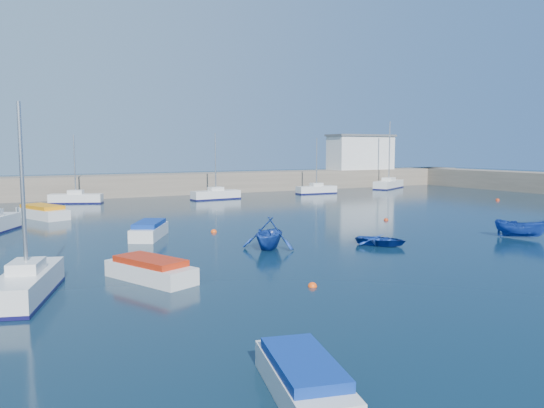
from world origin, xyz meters
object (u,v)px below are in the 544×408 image
motorboat_1 (149,230)px  dinghy_left (269,233)px  dinghy_right (521,229)px  sailboat_8 (389,184)px  dinghy_center (381,240)px  motorboat_2 (43,212)px  motorboat_0 (150,270)px  motorboat_3 (303,378)px  sailboat_1 (27,283)px  sailboat_5 (76,198)px  sailboat_6 (216,194)px  harbor_office (361,153)px  sailboat_7 (316,189)px

motorboat_1 → dinghy_left: dinghy_left is taller
dinghy_right → sailboat_8: bearing=29.4°
dinghy_center → dinghy_left: 6.79m
motorboat_2 → dinghy_left: bearing=-86.1°
motorboat_0 → motorboat_3: size_ratio=1.13×
sailboat_1 → sailboat_5: 37.47m
sailboat_5 → sailboat_6: (14.67, -3.00, 0.00)m
motorboat_1 → motorboat_2: (-5.11, 13.76, 0.02)m
sailboat_6 → sailboat_8: 28.83m
sailboat_5 → sailboat_8: sailboat_8 is taller
harbor_office → dinghy_left: harbor_office is taller
motorboat_1 → motorboat_0: bearing=-76.0°
dinghy_left → motorboat_3: bearing=-73.0°
harbor_office → sailboat_5: 42.95m
motorboat_2 → motorboat_3: motorboat_2 is taller
sailboat_1 → motorboat_3: bearing=-48.6°
harbor_office → motorboat_2: 49.99m
motorboat_0 → motorboat_1: size_ratio=1.04×
sailboat_5 → motorboat_2: size_ratio=1.24×
harbor_office → motorboat_3: 70.70m
dinghy_left → dinghy_right: dinghy_left is taller
sailboat_1 → dinghy_center: 19.47m
sailboat_1 → dinghy_center: (19.34, 2.26, -0.27)m
motorboat_3 → sailboat_7: bearing=70.8°
sailboat_6 → motorboat_0: (-16.86, -33.30, -0.09)m
sailboat_6 → motorboat_3: bearing=155.0°
sailboat_1 → motorboat_0: size_ratio=1.57×
sailboat_1 → sailboat_5: (7.12, 36.78, -0.02)m
sailboat_7 → dinghy_center: bearing=155.0°
sailboat_5 → dinghy_right: (21.81, -36.82, 0.06)m
harbor_office → dinghy_center: harbor_office is taller
sailboat_5 → dinghy_center: 36.62m
sailboat_6 → motorboat_3: sailboat_6 is taller
sailboat_7 → motorboat_0: 46.41m
sailboat_7 → motorboat_0: (-31.20, -34.36, -0.07)m
motorboat_3 → sailboat_1: bearing=127.1°
sailboat_5 → dinghy_left: size_ratio=2.07×
sailboat_6 → motorboat_1: sailboat_6 is taller
motorboat_2 → sailboat_5: bearing=47.5°
motorboat_2 → dinghy_right: bearing=-66.1°
sailboat_1 → sailboat_7: bearing=62.6°
harbor_office → sailboat_8: size_ratio=1.04×
sailboat_7 → motorboat_3: 56.21m
harbor_office → motorboat_1: bearing=-142.9°
harbor_office → dinghy_center: (-30.06, -40.59, -4.79)m
sailboat_1 → sailboat_6: (21.78, 33.78, -0.02)m
sailboat_7 → motorboat_2: (-33.30, -9.59, -0.02)m
sailboat_1 → dinghy_center: bearing=25.3°
motorboat_3 → dinghy_right: bearing=40.9°
sailboat_1 → motorboat_1: sailboat_1 is taller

